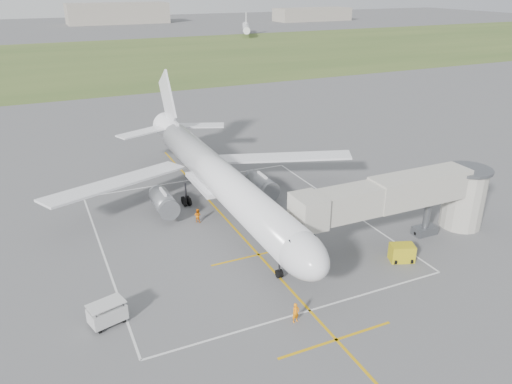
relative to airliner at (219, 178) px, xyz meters
name	(u,v)px	position (x,y,z in m)	size (l,w,h in m)	color
ground	(222,215)	(0.00, -0.75, -4.39)	(700.00, 700.00, 0.00)	#4E4E51
grass_strip	(82,61)	(0.00, 129.25, -4.38)	(700.00, 120.00, 0.02)	#415726
apron_markings	(242,236)	(0.00, -6.57, -4.38)	(28.20, 60.00, 0.01)	#CB950B
airliner	(219,178)	(0.00, 0.00, 0.00)	(38.93, 46.75, 13.52)	white
jet_bridge	(413,197)	(15.72, -14.25, 0.35)	(23.40, 5.00, 7.20)	#AFAB9E
gpu_unit	(402,253)	(12.14, -17.55, -3.55)	(2.64, 2.22, 1.70)	gold
baggage_cart	(107,313)	(-15.38, -15.56, -3.40)	(3.13, 2.36, 1.94)	silver
ramp_worker_nose	(296,313)	(-1.76, -21.53, -3.54)	(0.62, 0.41, 1.71)	orange
ramp_worker_wing	(198,215)	(-3.14, -1.30, -3.59)	(0.78, 0.61, 1.61)	orange
distant_hangars	(18,19)	(-16.15, 264.44, 0.78)	(345.00, 49.00, 12.00)	gray
distant_aircraft	(53,37)	(-5.33, 175.18, -0.80)	(195.89, 44.98, 8.85)	white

